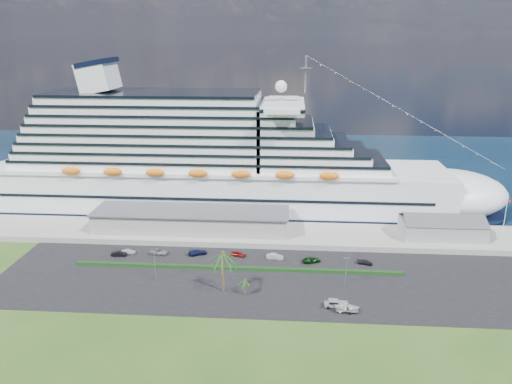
# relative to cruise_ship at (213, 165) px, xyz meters

# --- Properties ---
(ground) EXTENTS (420.00, 420.00, 0.00)m
(ground) POSITION_rel_cruise_ship_xyz_m (21.53, -64.00, -16.69)
(ground) COLOR #274C19
(ground) RESTS_ON ground
(asphalt_lot) EXTENTS (140.00, 38.00, 0.12)m
(asphalt_lot) POSITION_rel_cruise_ship_xyz_m (21.53, -53.00, -16.63)
(asphalt_lot) COLOR black
(asphalt_lot) RESTS_ON ground
(wharf) EXTENTS (240.00, 20.00, 1.80)m
(wharf) POSITION_rel_cruise_ship_xyz_m (21.53, -24.00, -15.79)
(wharf) COLOR gray
(wharf) RESTS_ON ground
(water) EXTENTS (420.00, 160.00, 0.02)m
(water) POSITION_rel_cruise_ship_xyz_m (21.53, 66.00, -16.68)
(water) COLOR black
(water) RESTS_ON ground
(cruise_ship) EXTENTS (191.00, 38.00, 54.00)m
(cruise_ship) POSITION_rel_cruise_ship_xyz_m (0.00, 0.00, 0.00)
(cruise_ship) COLOR silver
(cruise_ship) RESTS_ON ground
(terminal_building) EXTENTS (61.00, 15.00, 6.30)m
(terminal_building) POSITION_rel_cruise_ship_xyz_m (-3.47, -24.00, -11.68)
(terminal_building) COLOR gray
(terminal_building) RESTS_ON wharf
(port_shed) EXTENTS (24.00, 12.31, 7.37)m
(port_shed) POSITION_rel_cruise_ship_xyz_m (73.53, -24.00, -12.30)
(port_shed) COLOR gray
(port_shed) RESTS_ON wharf
(flagpole) EXTENTS (1.08, 0.16, 12.00)m
(flagpole) POSITION_rel_cruise_ship_xyz_m (91.57, -24.00, -8.43)
(flagpole) COLOR silver
(flagpole) RESTS_ON wharf
(hedge) EXTENTS (88.00, 1.10, 0.90)m
(hedge) POSITION_rel_cruise_ship_xyz_m (13.53, -48.00, -16.12)
(hedge) COLOR black
(hedge) RESTS_ON asphalt_lot
(lamp_post_left) EXTENTS (1.60, 0.35, 8.27)m
(lamp_post_left) POSITION_rel_cruise_ship_xyz_m (-6.47, -56.00, -11.35)
(lamp_post_left) COLOR gray
(lamp_post_left) RESTS_ON asphalt_lot
(lamp_post_right) EXTENTS (1.60, 0.35, 8.27)m
(lamp_post_right) POSITION_rel_cruise_ship_xyz_m (41.53, -56.00, -11.35)
(lamp_post_right) COLOR gray
(lamp_post_right) RESTS_ON asphalt_lot
(palm_tall) EXTENTS (8.82, 8.82, 11.13)m
(palm_tall) POSITION_rel_cruise_ship_xyz_m (11.53, -60.00, -7.49)
(palm_tall) COLOR #47301E
(palm_tall) RESTS_ON ground
(palm_short) EXTENTS (3.53, 3.53, 4.56)m
(palm_short) POSITION_rel_cruise_ship_xyz_m (17.03, -61.50, -13.03)
(palm_short) COLOR #47301E
(palm_short) RESTS_ON ground
(parked_car_0) EXTENTS (3.99, 1.61, 1.36)m
(parked_car_0) POSITION_rel_cruise_ship_xyz_m (-18.75, -39.97, -15.89)
(parked_car_0) COLOR silver
(parked_car_0) RESTS_ON asphalt_lot
(parked_car_1) EXTENTS (4.47, 1.73, 1.45)m
(parked_car_1) POSITION_rel_cruise_ship_xyz_m (-20.90, -41.81, -15.85)
(parked_car_1) COLOR black
(parked_car_1) RESTS_ON asphalt_lot
(parked_car_2) EXTENTS (5.66, 3.08, 1.51)m
(parked_car_2) POSITION_rel_cruise_ship_xyz_m (-10.08, -39.69, -15.82)
(parked_car_2) COLOR gray
(parked_car_2) RESTS_ON asphalt_lot
(parked_car_3) EXTENTS (5.77, 4.17, 1.55)m
(parked_car_3) POSITION_rel_cruise_ship_xyz_m (1.22, -39.26, -15.80)
(parked_car_3) COLOR #11163B
(parked_car_3) RESTS_ON asphalt_lot
(parked_car_4) EXTENTS (4.59, 2.74, 1.46)m
(parked_car_4) POSITION_rel_cruise_ship_xyz_m (12.99, -39.53, -15.84)
(parked_car_4) COLOR maroon
(parked_car_4) RESTS_ON asphalt_lot
(parked_car_5) EXTENTS (4.88, 2.04, 1.57)m
(parked_car_5) POSITION_rel_cruise_ship_xyz_m (23.44, -40.58, -15.79)
(parked_car_5) COLOR #B8BCC0
(parked_car_5) RESTS_ON asphalt_lot
(parked_car_6) EXTENTS (5.64, 4.00, 1.43)m
(parked_car_6) POSITION_rel_cruise_ship_xyz_m (33.60, -41.98, -15.86)
(parked_car_6) COLOR black
(parked_car_6) RESTS_ON asphalt_lot
(parked_car_7) EXTENTS (4.54, 2.84, 1.23)m
(parked_car_7) POSITION_rel_cruise_ship_xyz_m (48.22, -42.10, -15.96)
(parked_car_7) COLOR black
(parked_car_7) RESTS_ON asphalt_lot
(pickup_truck) EXTENTS (5.47, 2.19, 1.91)m
(pickup_truck) POSITION_rel_cruise_ship_xyz_m (38.41, -65.75, -15.52)
(pickup_truck) COLOR black
(pickup_truck) RESTS_ON asphalt_lot
(boat_trailer) EXTENTS (6.39, 4.16, 1.83)m
(boat_trailer) POSITION_rel_cruise_ship_xyz_m (40.82, -67.61, -15.36)
(boat_trailer) COLOR gray
(boat_trailer) RESTS_ON asphalt_lot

